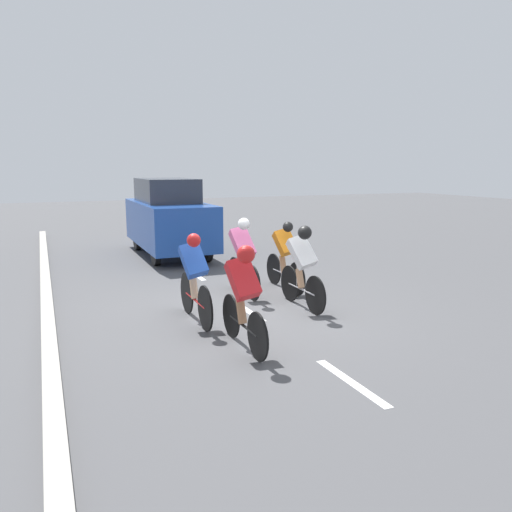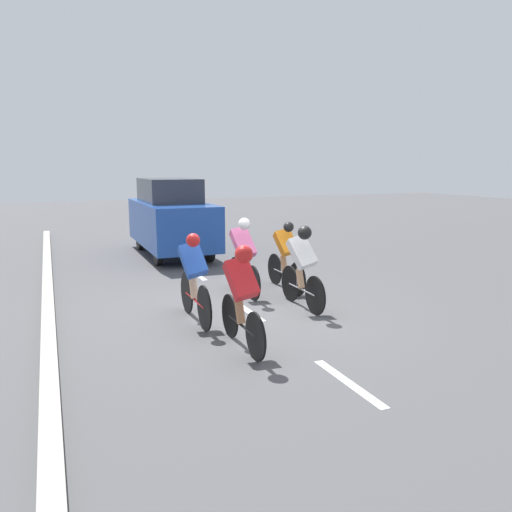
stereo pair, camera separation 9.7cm
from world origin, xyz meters
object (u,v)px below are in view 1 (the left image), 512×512
Objects in this scene: cyclist_white at (302,264)px; cyclist_orange at (285,254)px; cyclist_pink at (243,254)px; cyclist_red at (243,293)px; support_car at (169,217)px; cyclist_blue at (194,276)px.

cyclist_white reaches higher than cyclist_orange.
cyclist_pink is 2.93m from cyclist_red.
cyclist_pink is 0.38× the size of support_car.
support_car is (0.84, -6.23, 0.27)m from cyclist_white.
cyclist_blue is at bearing 30.37° from cyclist_orange.
cyclist_blue is 1.46m from cyclist_red.
support_car is at bearing -96.23° from cyclist_red.
cyclist_pink reaches higher than cyclist_blue.
cyclist_blue is 2.62m from cyclist_orange.
cyclist_red is at bearing 68.36° from cyclist_pink.
cyclist_pink is 1.39m from cyclist_white.
cyclist_white is 1.34m from cyclist_orange.
cyclist_orange is (-2.26, -1.33, -0.03)m from cyclist_blue.
cyclist_blue is 1.02× the size of cyclist_orange.
cyclist_red is at bearing 83.77° from support_car.
cyclist_red reaches higher than cyclist_orange.
cyclist_orange is at bearing -125.93° from cyclist_red.
cyclist_white is 1.00× the size of cyclist_red.
cyclist_blue reaches higher than cyclist_orange.
cyclist_orange is 0.40× the size of support_car.
cyclist_pink is 0.95× the size of cyclist_orange.
cyclist_pink is 4.99m from support_car.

